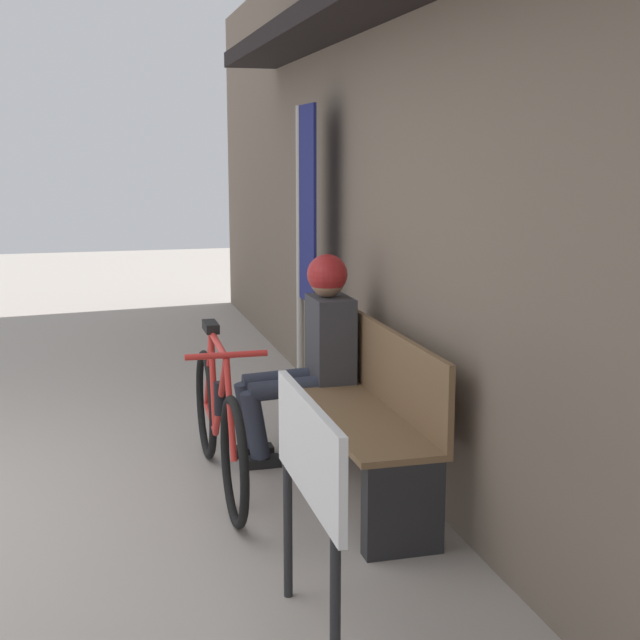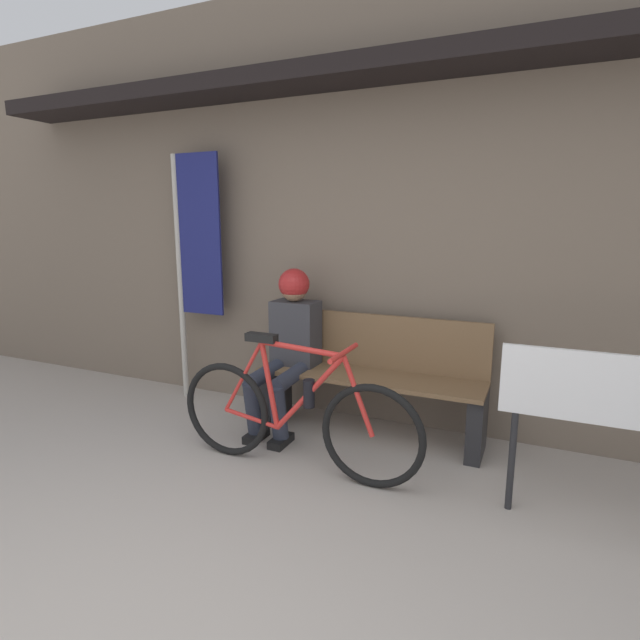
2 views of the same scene
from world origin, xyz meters
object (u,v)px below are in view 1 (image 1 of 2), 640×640
Objects in this scene: banner_pole at (305,223)px; park_bench_near at (363,417)px; bicycle at (219,423)px; signboard at (309,466)px; person_seated at (312,342)px.

park_bench_near is at bearing -2.89° from banner_pole.
banner_pole reaches higher than bicycle.
bicycle is at bearing -109.08° from park_bench_near.
park_bench_near is at bearing 70.92° from bicycle.
banner_pole is 2.26× the size of signboard.
park_bench_near is 0.78× the size of banner_pole.
person_seated is at bearing 165.52° from signboard.
signboard reaches higher than park_bench_near.
person_seated is 2.01m from signboard.
park_bench_near is at bearing 155.06° from signboard.
person_seated is (-0.35, 0.59, 0.33)m from bicycle.
banner_pole reaches higher than signboard.
bicycle is at bearing -176.70° from signboard.
person_seated is at bearing 120.30° from bicycle.
person_seated reaches higher than park_bench_near.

